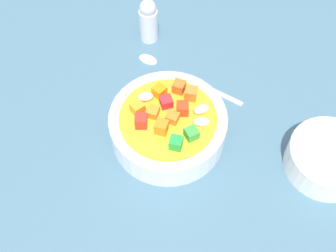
# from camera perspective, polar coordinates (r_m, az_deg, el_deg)

# --- Properties ---
(ground_plane) EXTENTS (1.40, 1.40, 0.02)m
(ground_plane) POSITION_cam_1_polar(r_m,az_deg,el_deg) (0.63, -0.00, -1.89)
(ground_plane) COLOR #42667A
(soup_bowl_main) EXTENTS (0.17, 0.17, 0.07)m
(soup_bowl_main) POSITION_cam_1_polar(r_m,az_deg,el_deg) (0.60, 0.01, 0.15)
(soup_bowl_main) COLOR white
(soup_bowl_main) RESTS_ON ground_plane
(spoon) EXTENTS (0.20, 0.03, 0.01)m
(spoon) POSITION_cam_1_polar(r_m,az_deg,el_deg) (0.69, 2.33, 6.89)
(spoon) COLOR silver
(spoon) RESTS_ON ground_plane
(side_bowl_small) EXTENTS (0.11, 0.11, 0.04)m
(side_bowl_small) POSITION_cam_1_polar(r_m,az_deg,el_deg) (0.62, 21.06, -4.10)
(side_bowl_small) COLOR white
(side_bowl_small) RESTS_ON ground_plane
(pepper_shaker) EXTENTS (0.03, 0.03, 0.08)m
(pepper_shaker) POSITION_cam_1_polar(r_m,az_deg,el_deg) (0.73, -2.69, 14.21)
(pepper_shaker) COLOR silver
(pepper_shaker) RESTS_ON ground_plane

